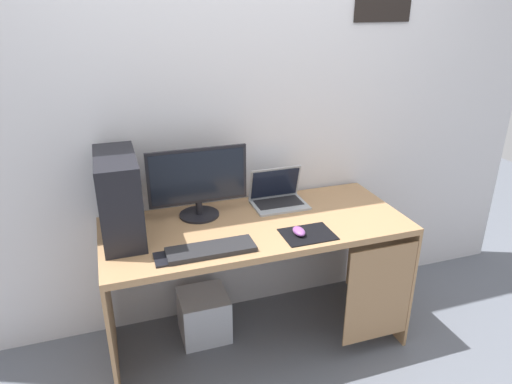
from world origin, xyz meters
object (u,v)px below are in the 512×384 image
at_px(laptop, 278,197).
at_px(cell_phone, 162,259).
at_px(monitor, 198,183).
at_px(mouse_left, 299,231).
at_px(subwoofer, 204,315).
at_px(keyboard, 211,250).
at_px(pc_tower, 119,197).

distance_m(laptop, cell_phone, 0.84).
distance_m(monitor, mouse_left, 0.60).
xyz_separation_m(monitor, mouse_left, (0.43, -0.38, -0.18)).
height_order(monitor, subwoofer, monitor).
height_order(keyboard, mouse_left, mouse_left).
height_order(mouse_left, subwoofer, mouse_left).
bearing_deg(laptop, pc_tower, -172.55).
bearing_deg(laptop, mouse_left, -95.39).
bearing_deg(subwoofer, laptop, 7.84).
bearing_deg(mouse_left, cell_phone, -178.14).
relative_size(pc_tower, cell_phone, 3.47).
relative_size(pc_tower, subwoofer, 1.63).
bearing_deg(laptop, cell_phone, -150.24).
bearing_deg(monitor, subwoofer, -108.71).
bearing_deg(subwoofer, mouse_left, -36.31).
xyz_separation_m(cell_phone, subwoofer, (0.25, 0.35, -0.63)).
height_order(pc_tower, monitor, pc_tower).
height_order(pc_tower, mouse_left, pc_tower).
xyz_separation_m(monitor, cell_phone, (-0.26, -0.40, -0.19)).
distance_m(keyboard, subwoofer, 0.73).
distance_m(laptop, subwoofer, 0.83).
relative_size(keyboard, subwoofer, 1.51).
distance_m(pc_tower, keyboard, 0.52).
bearing_deg(keyboard, subwoofer, 87.62).
distance_m(monitor, subwoofer, 0.83).
relative_size(monitor, mouse_left, 5.56).
distance_m(mouse_left, cell_phone, 0.69).
relative_size(laptop, subwoofer, 1.10).
height_order(monitor, laptop, monitor).
distance_m(laptop, keyboard, 0.65).
height_order(pc_tower, keyboard, pc_tower).
distance_m(monitor, laptop, 0.49).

